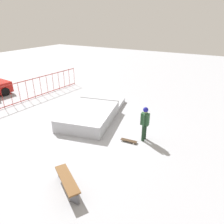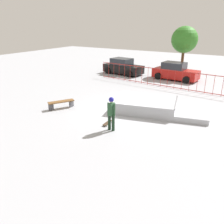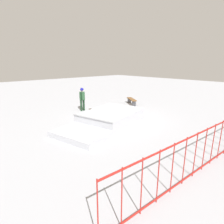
# 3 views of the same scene
# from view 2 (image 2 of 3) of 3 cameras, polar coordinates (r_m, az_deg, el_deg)

# --- Properties ---
(ground_plane) EXTENTS (60.00, 60.00, 0.00)m
(ground_plane) POSITION_cam_2_polar(r_m,az_deg,el_deg) (14.42, 3.53, 0.39)
(ground_plane) COLOR #A8AAB2
(skate_ramp) EXTENTS (5.86, 3.80, 0.74)m
(skate_ramp) POSITION_cam_2_polar(r_m,az_deg,el_deg) (14.38, 9.90, 1.38)
(skate_ramp) COLOR #B0B3BB
(skate_ramp) RESTS_ON ground
(skater) EXTENTS (0.44, 0.38, 1.73)m
(skater) POSITION_cam_2_polar(r_m,az_deg,el_deg) (11.42, -0.18, 0.17)
(skater) COLOR black
(skater) RESTS_ON ground
(skateboard) EXTENTS (0.32, 0.82, 0.09)m
(skateboard) POSITION_cam_2_polar(r_m,az_deg,el_deg) (12.47, -1.09, -2.60)
(skateboard) COLOR #3F2D1E
(skateboard) RESTS_ON ground
(perimeter_fence) EXTENTS (12.61, 1.06, 1.50)m
(perimeter_fence) POSITION_cam_2_polar(r_m,az_deg,el_deg) (20.01, 12.55, 8.09)
(perimeter_fence) COLOR maroon
(perimeter_fence) RESTS_ON ground
(park_bench) EXTENTS (1.17, 1.58, 0.48)m
(park_bench) POSITION_cam_2_polar(r_m,az_deg,el_deg) (14.96, -12.22, 2.16)
(park_bench) COLOR brown
(park_bench) RESTS_ON ground
(parked_car_black) EXTENTS (4.28, 2.32, 1.60)m
(parked_car_black) POSITION_cam_2_polar(r_m,az_deg,el_deg) (24.72, 2.64, 10.85)
(parked_car_black) COLOR black
(parked_car_black) RESTS_ON ground
(parked_car_red) EXTENTS (4.22, 2.17, 1.60)m
(parked_car_red) POSITION_cam_2_polar(r_m,az_deg,el_deg) (22.96, 15.08, 9.38)
(parked_car_red) COLOR red
(parked_car_red) RESTS_ON ground
(distant_tree) EXTENTS (2.53, 2.53, 4.75)m
(distant_tree) POSITION_cam_2_polar(r_m,az_deg,el_deg) (24.83, 17.18, 16.39)
(distant_tree) COLOR brown
(distant_tree) RESTS_ON ground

